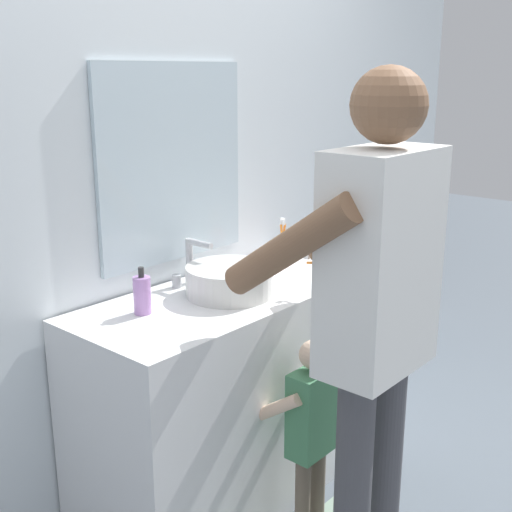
{
  "coord_description": "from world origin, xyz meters",
  "views": [
    {
      "loc": [
        -1.7,
        -1.32,
        1.68
      ],
      "look_at": [
        0.0,
        0.15,
        1.04
      ],
      "focal_mm": 46.49,
      "sensor_mm": 36.0,
      "label": 1
    }
  ],
  "objects_px": {
    "child_toddler": "(310,424)",
    "adult_parent": "(374,295)",
    "soap_bottle": "(142,295)",
    "toothbrush_cup": "(280,254)"
  },
  "relations": [
    {
      "from": "child_toddler",
      "to": "adult_parent",
      "type": "height_order",
      "value": "adult_parent"
    },
    {
      "from": "soap_bottle",
      "to": "child_toddler",
      "type": "bearing_deg",
      "value": -54.57
    },
    {
      "from": "adult_parent",
      "to": "toothbrush_cup",
      "type": "bearing_deg",
      "value": 58.91
    },
    {
      "from": "toothbrush_cup",
      "to": "soap_bottle",
      "type": "distance_m",
      "value": 0.75
    },
    {
      "from": "toothbrush_cup",
      "to": "adult_parent",
      "type": "bearing_deg",
      "value": -121.09
    },
    {
      "from": "toothbrush_cup",
      "to": "adult_parent",
      "type": "distance_m",
      "value": 0.84
    },
    {
      "from": "child_toddler",
      "to": "soap_bottle",
      "type": "bearing_deg",
      "value": 125.43
    },
    {
      "from": "toothbrush_cup",
      "to": "soap_bottle",
      "type": "height_order",
      "value": "toothbrush_cup"
    },
    {
      "from": "toothbrush_cup",
      "to": "child_toddler",
      "type": "height_order",
      "value": "toothbrush_cup"
    },
    {
      "from": "toothbrush_cup",
      "to": "child_toddler",
      "type": "relative_size",
      "value": 0.26
    }
  ]
}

